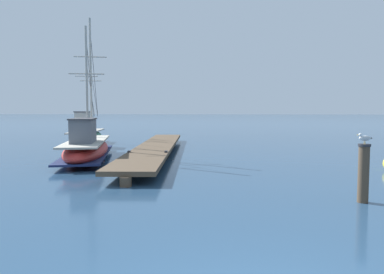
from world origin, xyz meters
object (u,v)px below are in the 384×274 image
fishing_boat_0 (87,147)px  fishing_boat_1 (87,135)px  perched_seagull (365,138)px  mooring_piling (364,172)px

fishing_boat_0 → fishing_boat_1: fishing_boat_0 is taller
perched_seagull → mooring_piling: bearing=-171.3°
fishing_boat_1 → perched_seagull: fishing_boat_1 is taller
fishing_boat_0 → mooring_piling: size_ratio=6.16×
fishing_boat_0 → mooring_piling: 12.01m
fishing_boat_0 → mooring_piling: bearing=-35.1°
mooring_piling → perched_seagull: 0.84m
fishing_boat_0 → perched_seagull: bearing=-35.1°
fishing_boat_1 → mooring_piling: bearing=-47.6°
fishing_boat_0 → fishing_boat_1: 7.42m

